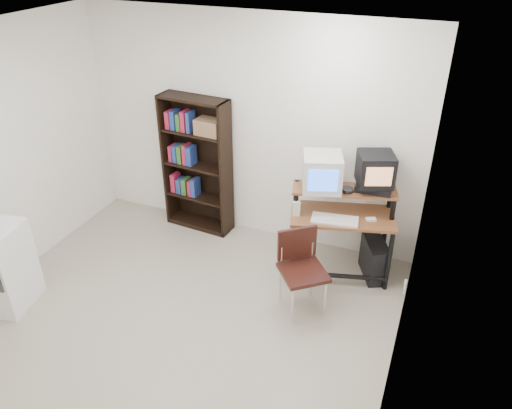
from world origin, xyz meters
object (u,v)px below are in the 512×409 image
at_px(crt_tv, 375,169).
at_px(pc_tower, 374,259).
at_px(crt_monitor, 322,172).
at_px(bookshelf, 198,162).
at_px(school_chair, 301,263).
at_px(computer_desk, 342,219).

bearing_deg(crt_tv, pc_tower, -60.56).
xyz_separation_m(crt_monitor, pc_tower, (0.63, 0.05, -0.94)).
bearing_deg(bookshelf, school_chair, -26.92).
bearing_deg(crt_monitor, school_chair, -106.28).
distance_m(crt_monitor, school_chair, 0.96).
distance_m(computer_desk, bookshelf, 1.88).
bearing_deg(crt_tv, computer_desk, -165.65).
distance_m(crt_tv, school_chair, 1.20).
relative_size(computer_desk, crt_tv, 2.62).
relative_size(pc_tower, bookshelf, 0.27).
bearing_deg(crt_monitor, pc_tower, -14.38).
height_order(computer_desk, pc_tower, computer_desk).
bearing_deg(crt_tv, school_chair, -140.94).
xyz_separation_m(pc_tower, school_chair, (-0.60, -0.75, 0.30)).
bearing_deg(computer_desk, bookshelf, 154.98).
xyz_separation_m(crt_monitor, bookshelf, (-1.59, 0.28, -0.29)).
bearing_deg(crt_monitor, crt_tv, -2.45).
xyz_separation_m(computer_desk, crt_monitor, (-0.26, 0.03, 0.48)).
bearing_deg(crt_tv, crt_monitor, 174.37).
xyz_separation_m(crt_monitor, school_chair, (0.03, -0.71, -0.64)).
height_order(pc_tower, bookshelf, bookshelf).
bearing_deg(bookshelf, pc_tower, -1.54).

